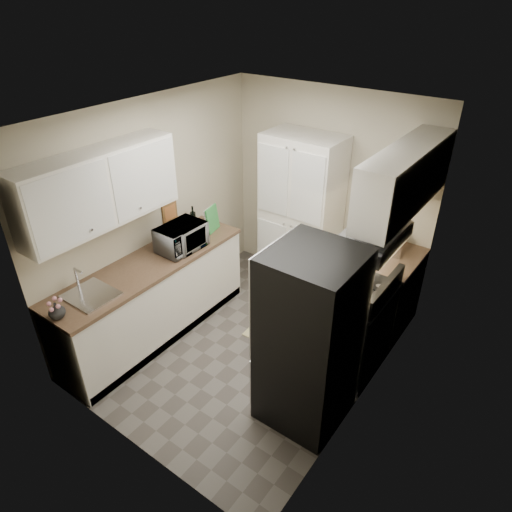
{
  "coord_description": "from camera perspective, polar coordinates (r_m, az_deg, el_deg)",
  "views": [
    {
      "loc": [
        2.3,
        -3.04,
        3.44
      ],
      "look_at": [
        -0.02,
        0.15,
        1.06
      ],
      "focal_mm": 32.0,
      "sensor_mm": 36.0,
      "label": 1
    }
  ],
  "objects": [
    {
      "name": "ground",
      "position": [
        5.14,
        -0.79,
        -11.01
      ],
      "size": [
        3.2,
        3.2,
        0.0
      ],
      "primitive_type": "plane",
      "color": "#56514C",
      "rests_on": "ground"
    },
    {
      "name": "room_shell",
      "position": [
        4.23,
        -1.23,
        5.61
      ],
      "size": [
        2.64,
        3.24,
        2.52
      ],
      "color": "#BEB69A",
      "rests_on": "ground"
    },
    {
      "name": "pantry_cabinet",
      "position": [
        5.59,
        5.6,
        4.97
      ],
      "size": [
        0.9,
        0.55,
        2.0
      ],
      "primitive_type": "cube",
      "color": "silver",
      "rests_on": "ground"
    },
    {
      "name": "base_cabinet_left",
      "position": [
        5.16,
        -12.62,
        -5.37
      ],
      "size": [
        0.6,
        2.3,
        0.88
      ],
      "primitive_type": "cube",
      "color": "silver",
      "rests_on": "ground"
    },
    {
      "name": "countertop_left",
      "position": [
        4.91,
        -13.22,
        -1.04
      ],
      "size": [
        0.63,
        2.33,
        0.04
      ],
      "primitive_type": "cube",
      "color": "brown",
      "rests_on": "base_cabinet_left"
    },
    {
      "name": "base_cabinet_right",
      "position": [
        5.35,
        15.56,
        -4.38
      ],
      "size": [
        0.6,
        0.8,
        0.88
      ],
      "primitive_type": "cube",
      "color": "silver",
      "rests_on": "ground"
    },
    {
      "name": "countertop_right",
      "position": [
        5.11,
        16.27,
        -0.16
      ],
      "size": [
        0.63,
        0.83,
        0.04
      ],
      "primitive_type": "cube",
      "color": "brown",
      "rests_on": "base_cabinet_right"
    },
    {
      "name": "electric_range",
      "position": [
        4.72,
        11.71,
        -8.58
      ],
      "size": [
        0.71,
        0.78,
        1.13
      ],
      "color": "#B7B7BC",
      "rests_on": "ground"
    },
    {
      "name": "refrigerator",
      "position": [
        3.94,
        6.66,
        -10.38
      ],
      "size": [
        0.7,
        0.72,
        1.7
      ],
      "primitive_type": "cube",
      "color": "#B7B7BC",
      "rests_on": "ground"
    },
    {
      "name": "microwave",
      "position": [
        5.01,
        -9.33,
        2.3
      ],
      "size": [
        0.36,
        0.52,
        0.29
      ],
      "primitive_type": "imported",
      "rotation": [
        0.0,
        0.0,
        1.56
      ],
      "color": "silver",
      "rests_on": "countertop_left"
    },
    {
      "name": "wine_bottle",
      "position": [
        5.44,
        -7.87,
        4.66
      ],
      "size": [
        0.07,
        0.07,
        0.26
      ],
      "primitive_type": "cylinder",
      "color": "black",
      "rests_on": "countertop_left"
    },
    {
      "name": "flower_vase",
      "position": [
        4.35,
        -23.67,
        -6.25
      ],
      "size": [
        0.19,
        0.19,
        0.15
      ],
      "primitive_type": "imported",
      "rotation": [
        0.0,
        0.0,
        0.4
      ],
      "color": "white",
      "rests_on": "countertop_left"
    },
    {
      "name": "cutting_board",
      "position": [
        5.36,
        -5.47,
        4.63
      ],
      "size": [
        0.07,
        0.24,
        0.3
      ],
      "primitive_type": "cube",
      "rotation": [
        0.0,
        0.0,
        0.21
      ],
      "color": "#338D40",
      "rests_on": "countertop_left"
    },
    {
      "name": "toaster_oven",
      "position": [
        5.16,
        16.38,
        1.7
      ],
      "size": [
        0.35,
        0.4,
        0.2
      ],
      "primitive_type": "cube",
      "rotation": [
        0.0,
        0.0,
        0.29
      ],
      "color": "#B3B4B8",
      "rests_on": "countertop_right"
    },
    {
      "name": "fruit_basket",
      "position": [
        5.09,
        16.52,
        3.12
      ],
      "size": [
        0.29,
        0.29,
        0.1
      ],
      "primitive_type": null,
      "rotation": [
        0.0,
        0.0,
        -0.23
      ],
      "color": "#E74304",
      "rests_on": "toaster_oven"
    },
    {
      "name": "kitchen_mat",
      "position": [
        5.41,
        2.95,
        -8.41
      ],
      "size": [
        0.54,
        0.83,
        0.01
      ],
      "primitive_type": "cube",
      "rotation": [
        0.0,
        0.0,
        0.04
      ],
      "color": "#C9BF82",
      "rests_on": "ground"
    }
  ]
}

